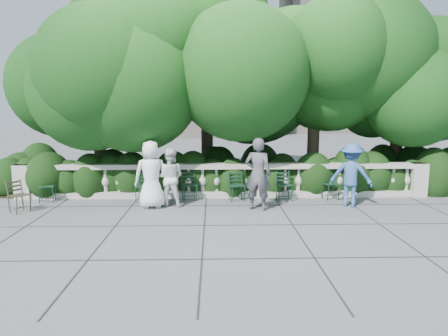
{
  "coord_description": "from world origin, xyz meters",
  "views": [
    {
      "loc": [
        -0.29,
        -9.69,
        2.69
      ],
      "look_at": [
        0.0,
        1.0,
        1.0
      ],
      "focal_mm": 32.0,
      "sensor_mm": 36.0,
      "label": 1
    }
  ],
  "objects_px": {
    "chair_b": "(190,201)",
    "chair_c": "(143,203)",
    "person_businessman": "(151,174)",
    "person_woman_grey": "(258,174)",
    "chair_f": "(333,200)",
    "chair_a": "(47,203)",
    "chair_e": "(238,202)",
    "chair_weathered": "(24,213)",
    "chair_d": "(285,201)",
    "person_older_blue": "(351,175)",
    "person_casual_man": "(170,177)"
  },
  "relations": [
    {
      "from": "chair_d",
      "to": "chair_e",
      "type": "xyz_separation_m",
      "value": [
        -1.34,
        -0.05,
        0.0
      ]
    },
    {
      "from": "chair_f",
      "to": "person_woman_grey",
      "type": "height_order",
      "value": "person_woman_grey"
    },
    {
      "from": "chair_c",
      "to": "person_casual_man",
      "type": "height_order",
      "value": "person_casual_man"
    },
    {
      "from": "person_businessman",
      "to": "chair_d",
      "type": "bearing_deg",
      "value": 179.75
    },
    {
      "from": "chair_d",
      "to": "chair_f",
      "type": "distance_m",
      "value": 1.4
    },
    {
      "from": "person_businessman",
      "to": "person_woman_grey",
      "type": "xyz_separation_m",
      "value": [
        2.77,
        -0.27,
        0.05
      ]
    },
    {
      "from": "chair_d",
      "to": "person_woman_grey",
      "type": "height_order",
      "value": "person_woman_grey"
    },
    {
      "from": "chair_b",
      "to": "chair_e",
      "type": "height_order",
      "value": "same"
    },
    {
      "from": "chair_weathered",
      "to": "person_businessman",
      "type": "distance_m",
      "value": 3.31
    },
    {
      "from": "person_woman_grey",
      "to": "chair_a",
      "type": "bearing_deg",
      "value": 11.44
    },
    {
      "from": "chair_a",
      "to": "person_older_blue",
      "type": "height_order",
      "value": "person_older_blue"
    },
    {
      "from": "chair_a",
      "to": "chair_b",
      "type": "relative_size",
      "value": 1.0
    },
    {
      "from": "chair_weathered",
      "to": "person_casual_man",
      "type": "bearing_deg",
      "value": -45.57
    },
    {
      "from": "person_woman_grey",
      "to": "person_older_blue",
      "type": "xyz_separation_m",
      "value": [
        2.53,
        0.31,
        -0.08
      ]
    },
    {
      "from": "person_casual_man",
      "to": "person_older_blue",
      "type": "xyz_separation_m",
      "value": [
        4.84,
        -0.17,
        0.08
      ]
    },
    {
      "from": "chair_c",
      "to": "chair_weathered",
      "type": "height_order",
      "value": "same"
    },
    {
      "from": "person_businessman",
      "to": "person_casual_man",
      "type": "relative_size",
      "value": 1.14
    },
    {
      "from": "chair_a",
      "to": "person_woman_grey",
      "type": "relative_size",
      "value": 0.45
    },
    {
      "from": "chair_b",
      "to": "chair_c",
      "type": "height_order",
      "value": "same"
    },
    {
      "from": "chair_c",
      "to": "chair_d",
      "type": "xyz_separation_m",
      "value": [
        3.99,
        0.05,
        0.0
      ]
    },
    {
      "from": "person_businessman",
      "to": "person_woman_grey",
      "type": "distance_m",
      "value": 2.79
    },
    {
      "from": "chair_a",
      "to": "person_woman_grey",
      "type": "xyz_separation_m",
      "value": [
        5.78,
        -0.84,
        0.94
      ]
    },
    {
      "from": "person_businessman",
      "to": "person_woman_grey",
      "type": "height_order",
      "value": "person_woman_grey"
    },
    {
      "from": "chair_c",
      "to": "chair_d",
      "type": "height_order",
      "value": "same"
    },
    {
      "from": "person_casual_man",
      "to": "person_older_blue",
      "type": "height_order",
      "value": "person_older_blue"
    },
    {
      "from": "chair_f",
      "to": "chair_a",
      "type": "bearing_deg",
      "value": 163.56
    },
    {
      "from": "person_woman_grey",
      "to": "chair_d",
      "type": "bearing_deg",
      "value": -116.09
    },
    {
      "from": "person_older_blue",
      "to": "chair_f",
      "type": "bearing_deg",
      "value": -44.59
    },
    {
      "from": "person_older_blue",
      "to": "person_casual_man",
      "type": "bearing_deg",
      "value": 22.71
    },
    {
      "from": "chair_a",
      "to": "person_older_blue",
      "type": "distance_m",
      "value": 8.36
    },
    {
      "from": "chair_c",
      "to": "person_businessman",
      "type": "distance_m",
      "value": 1.09
    },
    {
      "from": "chair_a",
      "to": "chair_d",
      "type": "height_order",
      "value": "same"
    },
    {
      "from": "chair_d",
      "to": "chair_f",
      "type": "height_order",
      "value": "same"
    },
    {
      "from": "chair_a",
      "to": "chair_f",
      "type": "xyz_separation_m",
      "value": [
        8.05,
        0.13,
        0.0
      ]
    },
    {
      "from": "chair_e",
      "to": "chair_f",
      "type": "distance_m",
      "value": 2.74
    },
    {
      "from": "chair_e",
      "to": "person_casual_man",
      "type": "bearing_deg",
      "value": 178.54
    },
    {
      "from": "chair_e",
      "to": "chair_weathered",
      "type": "height_order",
      "value": "same"
    },
    {
      "from": "chair_f",
      "to": "person_older_blue",
      "type": "relative_size",
      "value": 0.49
    },
    {
      "from": "chair_d",
      "to": "chair_f",
      "type": "relative_size",
      "value": 1.0
    },
    {
      "from": "chair_e",
      "to": "person_casual_man",
      "type": "distance_m",
      "value": 2.04
    },
    {
      "from": "chair_a",
      "to": "chair_b",
      "type": "distance_m",
      "value": 3.98
    },
    {
      "from": "chair_d",
      "to": "person_older_blue",
      "type": "xyz_separation_m",
      "value": [
        1.65,
        -0.54,
        0.86
      ]
    },
    {
      "from": "chair_b",
      "to": "chair_c",
      "type": "xyz_separation_m",
      "value": [
        -1.32,
        -0.15,
        0.0
      ]
    },
    {
      "from": "chair_d",
      "to": "chair_f",
      "type": "bearing_deg",
      "value": 0.64
    },
    {
      "from": "chair_b",
      "to": "person_businessman",
      "type": "height_order",
      "value": "person_businessman"
    },
    {
      "from": "chair_weathered",
      "to": "chair_a",
      "type": "bearing_deg",
      "value": 25.82
    },
    {
      "from": "chair_c",
      "to": "chair_f",
      "type": "bearing_deg",
      "value": 6.27
    },
    {
      "from": "person_older_blue",
      "to": "chair_a",
      "type": "bearing_deg",
      "value": 21.0
    },
    {
      "from": "person_businessman",
      "to": "chair_c",
      "type": "bearing_deg",
      "value": -66.49
    },
    {
      "from": "chair_c",
      "to": "chair_e",
      "type": "height_order",
      "value": "same"
    }
  ]
}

